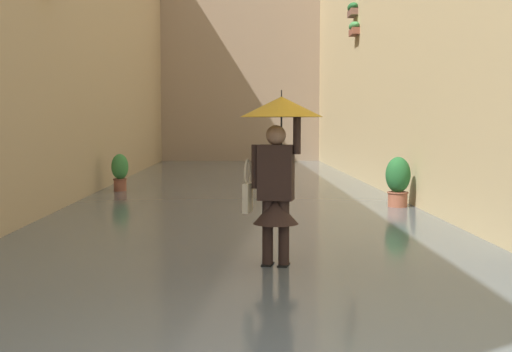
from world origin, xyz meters
TOP-DOWN VIEW (x-y plane):
  - ground_plane at (0.00, -12.50)m, footprint 62.52×62.52m
  - flood_water at (0.00, -12.50)m, footprint 7.34×31.01m
  - building_facade_far at (0.00, -25.91)m, footprint 10.14×1.80m
  - person_wading at (-0.41, -4.26)m, footprint 0.90×0.90m
  - potted_plant_mid_right at (2.78, -12.55)m, footprint 0.39×0.39m
  - potted_plant_near_left at (-2.94, -9.44)m, footprint 0.46×0.46m

SIDE VIEW (x-z plane):
  - ground_plane at x=0.00m, z-range 0.00..0.00m
  - flood_water at x=0.00m, z-range 0.00..0.09m
  - potted_plant_mid_right at x=2.78m, z-range 0.06..1.00m
  - potted_plant_near_left at x=-2.94m, z-range 0.05..1.07m
  - person_wading at x=-0.41m, z-range 0.35..2.35m
  - building_facade_far at x=0.00m, z-range 0.00..12.45m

